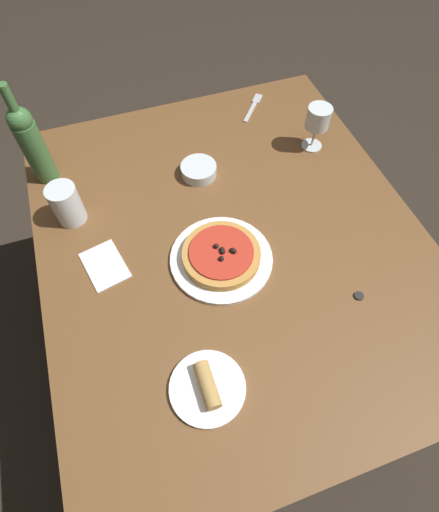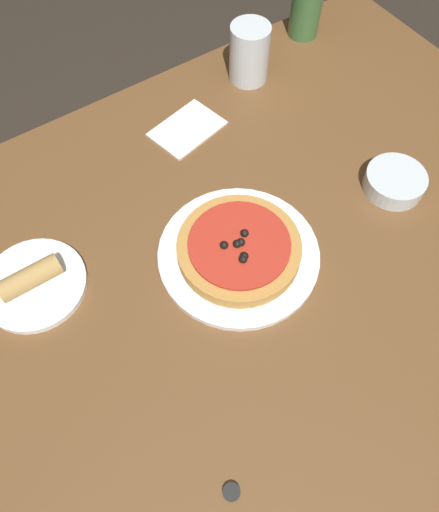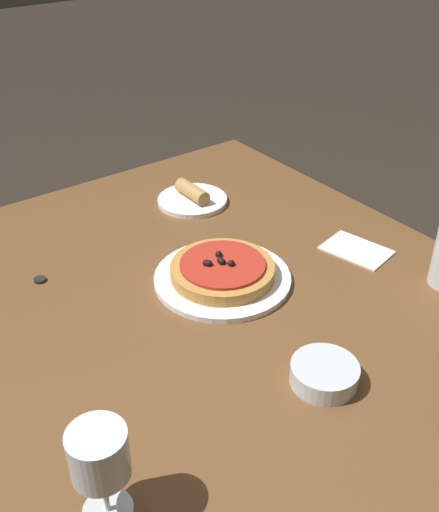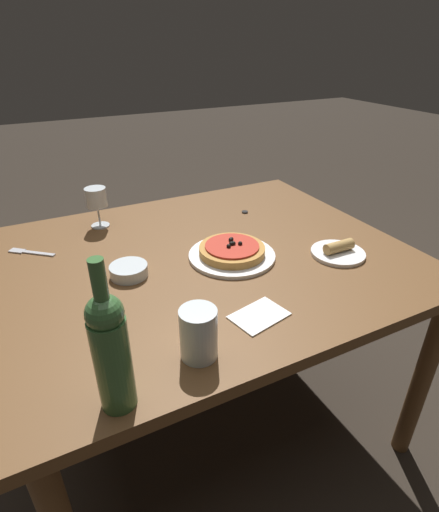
{
  "view_description": "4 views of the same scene",
  "coord_description": "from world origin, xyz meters",
  "px_view_note": "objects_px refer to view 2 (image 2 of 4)",
  "views": [
    {
      "loc": [
        0.6,
        -0.24,
        1.65
      ],
      "look_at": [
        0.11,
        -0.08,
        0.85
      ],
      "focal_mm": 28.0,
      "sensor_mm": 36.0,
      "label": 1
    },
    {
      "loc": [
        0.33,
        0.28,
        1.48
      ],
      "look_at": [
        0.1,
        -0.06,
        0.78
      ],
      "focal_mm": 35.0,
      "sensor_mm": 36.0,
      "label": 2
    },
    {
      "loc": [
        -0.72,
        0.54,
        1.44
      ],
      "look_at": [
        0.07,
        -0.05,
        0.8
      ],
      "focal_mm": 42.0,
      "sensor_mm": 36.0,
      "label": 3
    },
    {
      "loc": [
        -0.48,
        -1.03,
        1.37
      ],
      "look_at": [
        0.0,
        -0.08,
        0.77
      ],
      "focal_mm": 28.0,
      "sensor_mm": 36.0,
      "label": 4
    }
  ],
  "objects_px": {
    "pizza": "(239,248)",
    "water_cup": "(249,53)",
    "dining_table": "(280,285)",
    "side_bowl": "(395,182)",
    "bottle_cap": "(231,492)",
    "dinner_plate": "(239,255)",
    "side_plate": "(33,283)"
  },
  "relations": [
    {
      "from": "water_cup",
      "to": "bottle_cap",
      "type": "height_order",
      "value": "water_cup"
    },
    {
      "from": "side_bowl",
      "to": "side_plate",
      "type": "height_order",
      "value": "side_plate"
    },
    {
      "from": "water_cup",
      "to": "bottle_cap",
      "type": "xyz_separation_m",
      "value": [
        0.49,
        0.65,
        -0.06
      ]
    },
    {
      "from": "dining_table",
      "to": "dinner_plate",
      "type": "bearing_deg",
      "value": -42.81
    },
    {
      "from": "side_plate",
      "to": "dining_table",
      "type": "bearing_deg",
      "value": 152.24
    },
    {
      "from": "pizza",
      "to": "side_bowl",
      "type": "height_order",
      "value": "pizza"
    },
    {
      "from": "pizza",
      "to": "dining_table",
      "type": "bearing_deg",
      "value": 137.27
    },
    {
      "from": "dinner_plate",
      "to": "side_bowl",
      "type": "distance_m",
      "value": 0.32
    },
    {
      "from": "dining_table",
      "to": "side_bowl",
      "type": "xyz_separation_m",
      "value": [
        -0.26,
        -0.02,
        0.1
      ]
    },
    {
      "from": "pizza",
      "to": "dinner_plate",
      "type": "bearing_deg",
      "value": -129.17
    },
    {
      "from": "bottle_cap",
      "to": "side_plate",
      "type": "bearing_deg",
      "value": -77.9
    },
    {
      "from": "dining_table",
      "to": "dinner_plate",
      "type": "height_order",
      "value": "dinner_plate"
    },
    {
      "from": "dining_table",
      "to": "side_bowl",
      "type": "bearing_deg",
      "value": -176.5
    },
    {
      "from": "water_cup",
      "to": "side_bowl",
      "type": "relative_size",
      "value": 1.09
    },
    {
      "from": "dining_table",
      "to": "dinner_plate",
      "type": "relative_size",
      "value": 4.58
    },
    {
      "from": "dinner_plate",
      "to": "side_plate",
      "type": "relative_size",
      "value": 1.6
    },
    {
      "from": "pizza",
      "to": "water_cup",
      "type": "distance_m",
      "value": 0.45
    },
    {
      "from": "side_plate",
      "to": "dinner_plate",
      "type": "bearing_deg",
      "value": 155.71
    },
    {
      "from": "side_plate",
      "to": "bottle_cap",
      "type": "height_order",
      "value": "side_plate"
    },
    {
      "from": "water_cup",
      "to": "bottle_cap",
      "type": "relative_size",
      "value": 5.02
    },
    {
      "from": "dinner_plate",
      "to": "water_cup",
      "type": "bearing_deg",
      "value": -127.58
    },
    {
      "from": "side_bowl",
      "to": "side_plate",
      "type": "xyz_separation_m",
      "value": [
        0.63,
        -0.18,
        -0.0
      ]
    },
    {
      "from": "dining_table",
      "to": "pizza",
      "type": "distance_m",
      "value": 0.14
    },
    {
      "from": "pizza",
      "to": "water_cup",
      "type": "xyz_separation_m",
      "value": [
        -0.28,
        -0.36,
        0.03
      ]
    },
    {
      "from": "side_bowl",
      "to": "side_plate",
      "type": "bearing_deg",
      "value": -15.72
    },
    {
      "from": "side_bowl",
      "to": "water_cup",
      "type": "bearing_deg",
      "value": -83.24
    },
    {
      "from": "water_cup",
      "to": "dinner_plate",
      "type": "bearing_deg",
      "value": 52.42
    },
    {
      "from": "side_bowl",
      "to": "bottle_cap",
      "type": "xyz_separation_m",
      "value": [
        0.54,
        0.26,
        -0.01
      ]
    },
    {
      "from": "pizza",
      "to": "side_bowl",
      "type": "xyz_separation_m",
      "value": [
        -0.32,
        0.04,
        -0.01
      ]
    },
    {
      "from": "side_bowl",
      "to": "bottle_cap",
      "type": "height_order",
      "value": "side_bowl"
    },
    {
      "from": "side_plate",
      "to": "water_cup",
      "type": "bearing_deg",
      "value": -159.69
    },
    {
      "from": "bottle_cap",
      "to": "side_bowl",
      "type": "bearing_deg",
      "value": -154.55
    }
  ]
}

